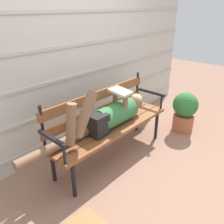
# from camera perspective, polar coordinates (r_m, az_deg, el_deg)

# --- Properties ---
(ground_plane) EXTENTS (12.00, 12.00, 0.00)m
(ground_plane) POSITION_cam_1_polar(r_m,az_deg,el_deg) (2.96, 1.89, -11.83)
(ground_plane) COLOR #936B56
(house_siding) EXTENTS (5.10, 0.08, 2.28)m
(house_siding) POSITION_cam_1_polar(r_m,az_deg,el_deg) (3.00, -9.53, 12.50)
(house_siding) COLOR beige
(house_siding) RESTS_ON ground
(park_bench) EXTENTS (1.73, 0.46, 0.91)m
(park_bench) POSITION_cam_1_polar(r_m,az_deg,el_deg) (2.80, -1.03, -2.03)
(park_bench) COLOR brown
(park_bench) RESTS_ON ground
(reclining_person) EXTENTS (1.76, 0.26, 0.57)m
(reclining_person) POSITION_cam_1_polar(r_m,az_deg,el_deg) (2.66, -1.17, -0.97)
(reclining_person) COLOR #33703D
(potted_plant) EXTENTS (0.37, 0.37, 0.62)m
(potted_plant) POSITION_cam_1_polar(r_m,az_deg,el_deg) (3.63, 17.60, 0.33)
(potted_plant) COLOR #AD5B3D
(potted_plant) RESTS_ON ground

